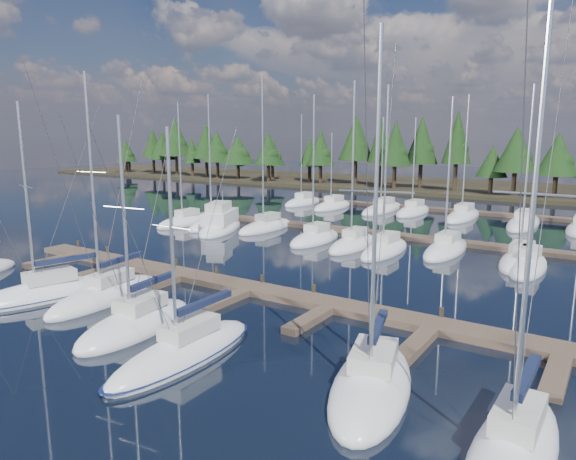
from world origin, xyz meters
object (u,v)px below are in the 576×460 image
Objects in this scene: front_sailboat_3 at (137,324)px; motor_yacht_left at (220,225)px; main_dock at (247,291)px; front_sailboat_5 at (372,385)px; front_sailboat_6 at (514,450)px; front_sailboat_1 at (44,294)px; front_sailboat_2 at (106,295)px; front_sailboat_4 at (184,352)px.

motor_yacht_left is (-14.91, 24.04, 0.27)m from front_sailboat_3.
front_sailboat_3 is at bearing -98.49° from main_dock.
front_sailboat_5 is 5.76m from front_sailboat_6.
front_sailboat_1 is at bearing -75.84° from motor_yacht_left.
front_sailboat_2 reaches higher than front_sailboat_1.
front_sailboat_6 is (27.60, -1.19, 0.04)m from front_sailboat_1.
front_sailboat_6 is at bearing 1.33° from front_sailboat_4.
front_sailboat_2 is 23.78m from motor_yacht_left.
front_sailboat_1 is 0.89× the size of front_sailboat_2.
main_dock is 3.72× the size of front_sailboat_3.
main_dock is 8.73m from front_sailboat_2.
front_sailboat_4 is (3.47, -9.17, 0.07)m from main_dock.
main_dock is 4.17× the size of motor_yacht_left.
motor_yacht_left is (-33.59, 24.93, 0.23)m from front_sailboat_6.
front_sailboat_3 is at bearing 177.26° from front_sailboat_6.
front_sailboat_6 is at bearing -2.74° from front_sailboat_3.
front_sailboat_1 is at bearing 173.62° from front_sailboat_4.
front_sailboat_1 reaches higher than motor_yacht_left.
front_sailboat_3 reaches higher than front_sailboat_4.
front_sailboat_5 is at bearing 0.88° from front_sailboat_1.
front_sailboat_2 reaches higher than front_sailboat_4.
front_sailboat_1 reaches higher than front_sailboat_3.
front_sailboat_1 is at bearing 177.52° from front_sailboat_6.
front_sailboat_4 is 0.77× the size of front_sailboat_5.
front_sailboat_1 is 0.83× the size of front_sailboat_6.
front_sailboat_6 is 41.83m from motor_yacht_left.
front_sailboat_6 reaches higher than front_sailboat_3.
front_sailboat_6 is at bearing -7.41° from front_sailboat_2.
front_sailboat_5 is 1.39× the size of motor_yacht_left.
motor_yacht_left is (-28.04, 23.40, 0.25)m from front_sailboat_5.
front_sailboat_3 is at bearing 165.34° from front_sailboat_4.
motor_yacht_left is at bearing 113.54° from front_sailboat_2.
main_dock is at bearing 81.51° from front_sailboat_3.
front_sailboat_4 is 14.02m from front_sailboat_6.
front_sailboat_4 is 1.07× the size of motor_yacht_left.
front_sailboat_2 is at bearing 172.59° from front_sailboat_6.
front_sailboat_2 is at bearing -66.46° from motor_yacht_left.
front_sailboat_5 is at bearing 12.38° from front_sailboat_4.
front_sailboat_3 is (-1.19, -7.95, 0.07)m from main_dock.
front_sailboat_6 reaches higher than front_sailboat_4.
front_sailboat_6 is at bearing -36.58° from motor_yacht_left.
front_sailboat_1 reaches higher than main_dock.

